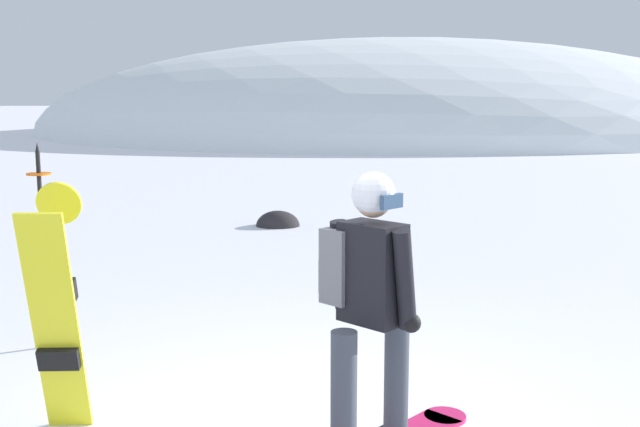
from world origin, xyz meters
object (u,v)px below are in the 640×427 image
(spare_snowboard, at_px, (56,312))
(piste_marker_near, at_px, (42,232))
(snowboarder_main, at_px, (368,309))
(rock_dark, at_px, (278,226))

(spare_snowboard, distance_m, piste_marker_near, 1.84)
(snowboarder_main, height_order, piste_marker_near, piste_marker_near)
(rock_dark, bearing_deg, piste_marker_near, -107.25)
(spare_snowboard, bearing_deg, snowboarder_main, -10.43)
(snowboarder_main, relative_size, piste_marker_near, 0.98)
(snowboarder_main, xyz_separation_m, piste_marker_near, (-2.53, 2.06, 0.09))
(piste_marker_near, bearing_deg, snowboarder_main, -39.09)
(spare_snowboard, relative_size, rock_dark, 2.23)
(piste_marker_near, distance_m, rock_dark, 6.26)
(snowboarder_main, relative_size, spare_snowboard, 1.07)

